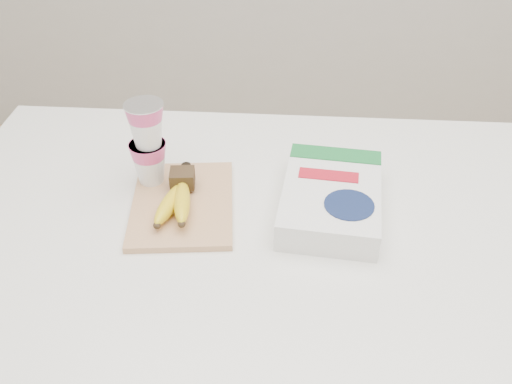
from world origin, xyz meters
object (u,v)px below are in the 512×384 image
cutting_board (183,204)px  bananas (177,198)px  cereal_box (331,198)px  yogurt_stack (147,141)px

cutting_board → bananas: bearing=-117.4°
cutting_board → cereal_box: cereal_box is taller
cutting_board → yogurt_stack: (-0.07, 0.06, 0.10)m
cutting_board → yogurt_stack: size_ratio=1.50×
bananas → cereal_box: bearing=4.7°
bananas → yogurt_stack: 0.13m
bananas → cereal_box: cereal_box is taller
cutting_board → cereal_box: 0.29m
cutting_board → yogurt_stack: bearing=132.2°
cutting_board → cereal_box: bearing=-4.4°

